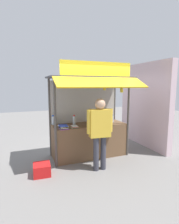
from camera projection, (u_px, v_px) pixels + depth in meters
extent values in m
plane|color=slate|center=(90.00, 155.00, 5.19)|extent=(20.00, 20.00, 0.00)
cube|color=brown|center=(90.00, 140.00, 5.12)|extent=(2.07, 0.73, 0.93)
cylinder|color=#4C4742|center=(55.00, 124.00, 4.31)|extent=(0.06, 0.06, 2.21)
cylinder|color=#4C4742|center=(128.00, 118.00, 5.07)|extent=(0.06, 0.06, 2.21)
cylinder|color=#4C4742|center=(50.00, 118.00, 5.04)|extent=(0.06, 0.06, 2.21)
cylinder|color=#4C4742|center=(114.00, 114.00, 5.80)|extent=(0.06, 0.06, 2.21)
cube|color=#B7B2A8|center=(84.00, 117.00, 5.42)|extent=(2.03, 0.04, 2.16)
cube|color=#3F3F44|center=(90.00, 78.00, 4.80)|extent=(2.27, 0.99, 0.04)
cube|color=gold|center=(102.00, 82.00, 4.13)|extent=(2.23, 0.51, 0.26)
cube|color=yellow|center=(97.00, 69.00, 4.36)|extent=(1.86, 0.04, 0.35)
cylinder|color=#59544C|center=(96.00, 81.00, 4.45)|extent=(1.97, 0.02, 0.02)
cylinder|color=silver|center=(113.00, 119.00, 5.32)|extent=(0.06, 0.06, 0.20)
cylinder|color=blue|center=(113.00, 115.00, 5.30)|extent=(0.04, 0.04, 0.03)
cylinder|color=silver|center=(110.00, 118.00, 5.44)|extent=(0.06, 0.06, 0.20)
cylinder|color=white|center=(110.00, 115.00, 5.42)|extent=(0.04, 0.04, 0.03)
cylinder|color=silver|center=(74.00, 120.00, 4.97)|extent=(0.08, 0.08, 0.24)
cylinder|color=red|center=(74.00, 116.00, 4.94)|extent=(0.05, 0.05, 0.03)
cylinder|color=silver|center=(53.00, 121.00, 4.96)|extent=(0.08, 0.08, 0.24)
cylinder|color=blue|center=(53.00, 116.00, 4.94)|extent=(0.05, 0.05, 0.03)
cube|color=white|center=(74.00, 127.00, 4.68)|extent=(0.18, 0.26, 0.01)
cube|color=green|center=(74.00, 127.00, 4.66)|extent=(0.19, 0.26, 0.01)
cube|color=red|center=(74.00, 127.00, 4.66)|extent=(0.16, 0.25, 0.01)
cube|color=white|center=(75.00, 126.00, 4.68)|extent=(0.18, 0.25, 0.01)
cube|color=purple|center=(63.00, 129.00, 4.52)|extent=(0.21, 0.27, 0.01)
cube|color=black|center=(64.00, 128.00, 4.53)|extent=(0.21, 0.27, 0.01)
cube|color=black|center=(64.00, 128.00, 4.52)|extent=(0.23, 0.29, 0.01)
cube|color=white|center=(63.00, 127.00, 4.51)|extent=(0.22, 0.28, 0.01)
cube|color=black|center=(63.00, 127.00, 4.52)|extent=(0.21, 0.28, 0.01)
cube|color=yellow|center=(64.00, 127.00, 4.52)|extent=(0.21, 0.28, 0.01)
cube|color=black|center=(64.00, 126.00, 4.51)|extent=(0.24, 0.29, 0.01)
cube|color=white|center=(63.00, 126.00, 4.52)|extent=(0.23, 0.29, 0.01)
cube|color=blue|center=(63.00, 126.00, 4.51)|extent=(0.23, 0.29, 0.01)
cube|color=green|center=(106.00, 124.00, 5.01)|extent=(0.26, 0.30, 0.01)
cube|color=green|center=(105.00, 124.00, 5.01)|extent=(0.23, 0.28, 0.01)
cube|color=yellow|center=(106.00, 123.00, 5.01)|extent=(0.25, 0.29, 0.01)
cube|color=green|center=(106.00, 123.00, 5.01)|extent=(0.24, 0.29, 0.01)
cube|color=blue|center=(105.00, 123.00, 5.01)|extent=(0.25, 0.29, 0.01)
cube|color=green|center=(106.00, 123.00, 5.01)|extent=(0.24, 0.28, 0.01)
cube|color=black|center=(106.00, 122.00, 5.02)|extent=(0.26, 0.30, 0.01)
cube|color=yellow|center=(106.00, 122.00, 5.02)|extent=(0.24, 0.28, 0.01)
cube|color=white|center=(106.00, 121.00, 5.01)|extent=(0.25, 0.29, 0.01)
cylinder|color=#332D23|center=(122.00, 84.00, 4.73)|extent=(0.01, 0.01, 0.13)
cylinder|color=olive|center=(122.00, 88.00, 4.74)|extent=(0.04, 0.04, 0.04)
ellipsoid|color=yellow|center=(122.00, 90.00, 4.76)|extent=(0.04, 0.06, 0.13)
ellipsoid|color=yellow|center=(122.00, 90.00, 4.78)|extent=(0.08, 0.06, 0.14)
ellipsoid|color=yellow|center=(121.00, 90.00, 4.76)|extent=(0.07, 0.06, 0.14)
ellipsoid|color=yellow|center=(121.00, 90.00, 4.74)|extent=(0.04, 0.08, 0.13)
ellipsoid|color=yellow|center=(122.00, 90.00, 4.73)|extent=(0.07, 0.06, 0.14)
ellipsoid|color=yellow|center=(122.00, 90.00, 4.74)|extent=(0.07, 0.06, 0.14)
cylinder|color=#332D23|center=(105.00, 83.00, 4.54)|extent=(0.01, 0.01, 0.07)
cylinder|color=olive|center=(105.00, 85.00, 4.55)|extent=(0.04, 0.04, 0.04)
ellipsoid|color=yellow|center=(105.00, 88.00, 4.56)|extent=(0.04, 0.06, 0.13)
ellipsoid|color=yellow|center=(105.00, 88.00, 4.58)|extent=(0.07, 0.06, 0.13)
ellipsoid|color=yellow|center=(104.00, 88.00, 4.57)|extent=(0.07, 0.05, 0.13)
ellipsoid|color=yellow|center=(104.00, 88.00, 4.55)|extent=(0.04, 0.06, 0.13)
ellipsoid|color=yellow|center=(105.00, 88.00, 4.53)|extent=(0.07, 0.05, 0.13)
ellipsoid|color=yellow|center=(105.00, 88.00, 4.55)|extent=(0.06, 0.05, 0.13)
cylinder|color=#383842|center=(96.00, 154.00, 4.23)|extent=(0.13, 0.13, 0.82)
cylinder|color=#383842|center=(103.00, 153.00, 4.30)|extent=(0.13, 0.13, 0.82)
cube|color=gold|center=(100.00, 123.00, 4.16)|extent=(0.51, 0.26, 0.65)
cylinder|color=gold|center=(89.00, 122.00, 4.05)|extent=(0.11, 0.11, 0.55)
cylinder|color=gold|center=(110.00, 120.00, 4.25)|extent=(0.11, 0.11, 0.55)
sphere|color=tan|center=(100.00, 104.00, 4.09)|extent=(0.25, 0.25, 0.25)
cube|color=red|center=(42.00, 169.00, 4.04)|extent=(0.40, 0.40, 0.26)
cube|color=beige|center=(144.00, 105.00, 6.03)|extent=(0.20, 2.40, 2.75)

